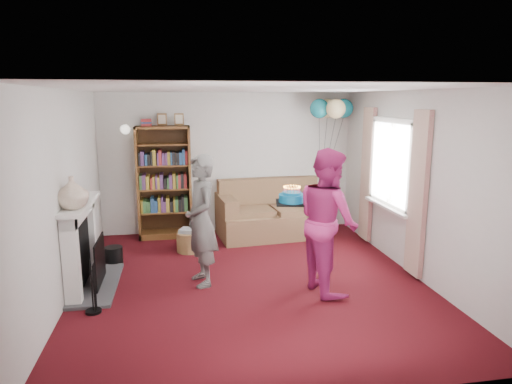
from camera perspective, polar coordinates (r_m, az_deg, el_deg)
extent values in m
plane|color=#36080B|center=(6.17, -0.70, -11.13)|extent=(5.00, 5.00, 0.00)
cube|color=silver|center=(8.26, -3.50, 3.66)|extent=(4.50, 0.02, 2.50)
cube|color=silver|center=(5.90, -22.97, -0.43)|extent=(0.02, 5.00, 2.50)
cube|color=silver|center=(6.55, 19.18, 0.96)|extent=(0.02, 5.00, 2.50)
cube|color=white|center=(5.70, -0.77, 12.80)|extent=(4.50, 5.00, 0.01)
cube|color=#3F3F42|center=(6.38, -19.38, -10.85)|extent=(0.55, 1.40, 0.04)
cube|color=white|center=(5.73, -22.10, -8.18)|extent=(0.18, 0.14, 1.06)
cube|color=white|center=(6.75, -20.18, -5.08)|extent=(0.18, 0.14, 1.06)
cube|color=white|center=(6.12, -21.37, -2.31)|extent=(0.18, 1.24, 0.16)
cube|color=white|center=(6.09, -21.17, -1.38)|extent=(0.28, 1.35, 0.05)
cube|color=black|center=(6.26, -21.21, -6.94)|extent=(0.10, 0.80, 0.86)
cube|color=black|center=(6.26, -18.93, -8.22)|extent=(0.02, 0.70, 0.60)
cylinder|color=black|center=(5.54, -19.86, -11.00)|extent=(0.18, 0.18, 0.64)
cylinder|color=black|center=(7.06, -17.35, -7.58)|extent=(0.26, 0.26, 0.26)
cube|color=white|center=(6.97, 16.88, 8.54)|extent=(0.08, 1.30, 0.08)
cube|color=white|center=(7.13, 16.30, -1.53)|extent=(0.08, 1.30, 0.08)
cube|color=white|center=(7.04, 16.80, 3.45)|extent=(0.01, 1.15, 1.20)
cube|color=white|center=(7.12, 16.07, -1.77)|extent=(0.14, 1.32, 0.04)
cube|color=#BFAC90|center=(6.35, 19.60, -0.30)|extent=(0.07, 0.38, 2.20)
cube|color=#BFAC90|center=(7.80, 13.74, 2.13)|extent=(0.07, 0.38, 2.20)
cylinder|color=gold|center=(8.13, -15.97, 7.72)|extent=(0.04, 0.12, 0.04)
sphere|color=white|center=(8.05, -16.03, 7.53)|extent=(0.16, 0.16, 0.16)
cube|color=#472B14|center=(8.21, -11.34, 1.41)|extent=(0.92, 0.04, 1.94)
cube|color=brown|center=(8.05, -14.49, 1.06)|extent=(0.04, 0.42, 1.94)
cube|color=brown|center=(8.02, -8.24, 1.28)|extent=(0.04, 0.42, 1.94)
cube|color=brown|center=(7.91, -11.65, 7.94)|extent=(0.92, 0.42, 0.04)
cube|color=brown|center=(8.24, -11.12, -5.12)|extent=(0.92, 0.42, 0.10)
cube|color=brown|center=(8.13, -11.23, -2.36)|extent=(0.84, 0.38, 0.03)
cube|color=brown|center=(8.04, -11.35, 0.46)|extent=(0.84, 0.38, 0.02)
cube|color=brown|center=(7.98, -11.46, 3.33)|extent=(0.84, 0.38, 0.02)
cube|color=brown|center=(7.93, -11.56, 5.88)|extent=(0.84, 0.38, 0.02)
cube|color=maroon|center=(7.90, -13.54, 8.43)|extent=(0.16, 0.22, 0.12)
cube|color=brown|center=(7.96, -11.68, 8.89)|extent=(0.16, 0.02, 0.20)
cube|color=brown|center=(7.95, -9.60, 8.97)|extent=(0.16, 0.02, 0.20)
cube|color=brown|center=(8.09, 2.00, -3.98)|extent=(1.85, 0.98, 0.44)
cube|color=brown|center=(8.35, 1.50, -0.79)|extent=(1.85, 0.24, 0.76)
cube|color=brown|center=(7.91, -3.71, -2.72)|extent=(0.24, 0.93, 0.60)
cube|color=brown|center=(8.23, 7.50, -2.23)|extent=(0.24, 0.93, 0.60)
cube|color=brown|center=(7.88, -0.82, -2.52)|extent=(0.78, 0.68, 0.12)
cube|color=brown|center=(8.04, 5.01, -2.26)|extent=(0.78, 0.68, 0.12)
cylinder|color=olive|center=(7.37, -8.28, -6.17)|extent=(0.41, 0.41, 0.31)
cube|color=beige|center=(7.31, -8.33, -4.79)|extent=(0.29, 0.23, 0.06)
imported|color=black|center=(5.90, -6.89, -3.57)|extent=(0.54, 0.70, 1.70)
imported|color=#A82163|center=(5.73, 8.97, -3.56)|extent=(0.81, 0.97, 1.80)
cube|color=black|center=(5.87, 4.49, -1.34)|extent=(0.40, 0.40, 0.02)
cylinder|color=#0B5C88|center=(5.85, 4.50, -0.77)|extent=(0.33, 0.33, 0.10)
cylinder|color=#0B5C88|center=(5.84, 4.51, -0.19)|extent=(0.24, 0.24, 0.04)
cylinder|color=pink|center=(5.86, 5.46, 0.18)|extent=(0.01, 0.01, 0.09)
sphere|color=orange|center=(5.85, 5.47, 0.66)|extent=(0.02, 0.02, 0.02)
cylinder|color=pink|center=(5.89, 5.31, 0.24)|extent=(0.01, 0.01, 0.09)
sphere|color=orange|center=(5.88, 5.32, 0.72)|extent=(0.02, 0.02, 0.02)
cylinder|color=pink|center=(5.92, 5.05, 0.30)|extent=(0.01, 0.01, 0.09)
sphere|color=orange|center=(5.91, 5.06, 0.77)|extent=(0.02, 0.02, 0.02)
cylinder|color=pink|center=(5.93, 4.72, 0.33)|extent=(0.01, 0.01, 0.09)
sphere|color=orange|center=(5.92, 4.73, 0.80)|extent=(0.02, 0.02, 0.02)
cylinder|color=pink|center=(5.93, 4.36, 0.34)|extent=(0.01, 0.01, 0.09)
sphere|color=orange|center=(5.92, 4.37, 0.81)|extent=(0.02, 0.02, 0.02)
cylinder|color=pink|center=(5.92, 4.03, 0.32)|extent=(0.01, 0.01, 0.09)
sphere|color=orange|center=(5.91, 4.03, 0.79)|extent=(0.02, 0.02, 0.02)
cylinder|color=pink|center=(5.90, 3.75, 0.28)|extent=(0.01, 0.01, 0.09)
sphere|color=orange|center=(5.89, 3.76, 0.75)|extent=(0.02, 0.02, 0.02)
cylinder|color=pink|center=(5.86, 3.58, 0.22)|extent=(0.01, 0.01, 0.09)
sphere|color=orange|center=(5.85, 3.58, 0.70)|extent=(0.02, 0.02, 0.02)
cylinder|color=pink|center=(5.83, 3.53, 0.15)|extent=(0.01, 0.01, 0.09)
sphere|color=orange|center=(5.82, 3.53, 0.63)|extent=(0.02, 0.02, 0.02)
cylinder|color=pink|center=(5.79, 3.61, 0.08)|extent=(0.01, 0.01, 0.09)
sphere|color=orange|center=(5.78, 3.62, 0.56)|extent=(0.02, 0.02, 0.02)
cylinder|color=pink|center=(5.76, 3.82, 0.02)|extent=(0.01, 0.01, 0.09)
sphere|color=orange|center=(5.75, 3.83, 0.50)|extent=(0.02, 0.02, 0.02)
cylinder|color=pink|center=(5.74, 4.13, -0.03)|extent=(0.01, 0.01, 0.09)
sphere|color=orange|center=(5.73, 4.13, 0.46)|extent=(0.02, 0.02, 0.02)
cylinder|color=pink|center=(5.74, 4.49, -0.05)|extent=(0.01, 0.01, 0.09)
sphere|color=orange|center=(5.73, 4.49, 0.44)|extent=(0.02, 0.02, 0.02)
cylinder|color=pink|center=(5.74, 4.85, -0.04)|extent=(0.01, 0.01, 0.09)
sphere|color=orange|center=(5.73, 4.86, 0.44)|extent=(0.02, 0.02, 0.02)
cylinder|color=pink|center=(5.76, 5.16, -0.01)|extent=(0.01, 0.01, 0.09)
sphere|color=orange|center=(5.75, 5.17, 0.48)|extent=(0.02, 0.02, 0.02)
cylinder|color=pink|center=(5.79, 5.39, 0.04)|extent=(0.01, 0.01, 0.09)
sphere|color=orange|center=(5.78, 5.40, 0.53)|extent=(0.02, 0.02, 0.02)
cylinder|color=pink|center=(5.82, 5.49, 0.11)|extent=(0.01, 0.01, 0.09)
sphere|color=orange|center=(5.81, 5.50, 0.59)|extent=(0.02, 0.02, 0.02)
sphere|color=#3F3F3F|center=(7.99, 7.98, -0.72)|extent=(0.02, 0.02, 0.02)
sphere|color=teal|center=(8.26, 10.89, 10.22)|extent=(0.34, 0.34, 0.34)
sphere|color=#F6DD96|center=(8.39, 8.93, 10.31)|extent=(0.34, 0.34, 0.34)
sphere|color=teal|center=(8.12, 7.94, 10.30)|extent=(0.34, 0.34, 0.34)
sphere|color=#F6DD96|center=(7.98, 9.95, 10.22)|extent=(0.34, 0.34, 0.34)
imported|color=beige|center=(5.71, -21.99, -0.05)|extent=(0.45, 0.45, 0.38)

